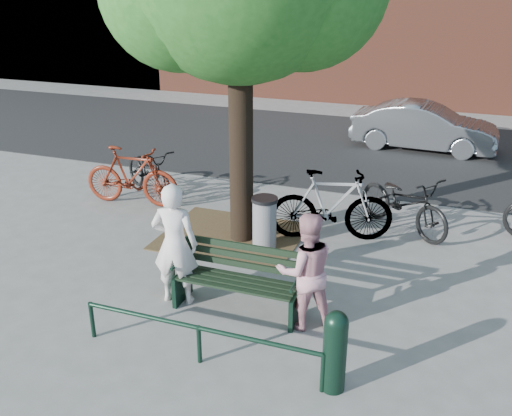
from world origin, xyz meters
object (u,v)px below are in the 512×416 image
at_px(person_right, 306,271).
at_px(parked_car, 424,127).
at_px(litter_bin, 264,223).
at_px(bicycle_c, 404,202).
at_px(bollard, 335,348).
at_px(park_bench, 239,278).
at_px(person_left, 175,244).

xyz_separation_m(person_right, parked_car, (0.71, 9.02, -0.18)).
xyz_separation_m(person_right, litter_bin, (-1.26, 1.99, -0.34)).
xyz_separation_m(litter_bin, bicycle_c, (2.10, 1.55, 0.08)).
height_order(person_right, bollard, person_right).
xyz_separation_m(park_bench, bollard, (1.60, -1.19, 0.05)).
relative_size(park_bench, parked_car, 0.47).
height_order(litter_bin, bicycle_c, bicycle_c).
distance_m(person_right, bicycle_c, 3.65).
distance_m(bicycle_c, parked_car, 5.48).
bearing_deg(bicycle_c, park_bench, -170.46).
bearing_deg(parked_car, park_bench, 173.09).
height_order(bollard, litter_bin, bollard).
height_order(park_bench, bicycle_c, bicycle_c).
distance_m(litter_bin, bicycle_c, 2.61).
bearing_deg(person_left, parked_car, -115.74).
bearing_deg(bicycle_c, person_right, -156.50).
bearing_deg(litter_bin, parked_car, 74.35).
xyz_separation_m(park_bench, parked_car, (1.66, 8.94, 0.13)).
xyz_separation_m(person_right, bollard, (0.65, -1.11, -0.26)).
xyz_separation_m(person_left, litter_bin, (0.59, 2.03, -0.42)).
bearing_deg(parked_car, person_right, 179.10).
relative_size(person_left, litter_bin, 1.95).
distance_m(person_left, bicycle_c, 4.49).
xyz_separation_m(park_bench, bicycle_c, (1.79, 3.47, 0.06)).
distance_m(person_left, person_right, 1.85).
xyz_separation_m(person_left, bicycle_c, (2.69, 3.58, -0.34)).
relative_size(person_right, bicycle_c, 0.78).
distance_m(park_bench, litter_bin, 1.95).
distance_m(park_bench, person_right, 1.00).
bearing_deg(person_left, bicycle_c, -136.89).
bearing_deg(person_left, park_bench, 177.02).
distance_m(person_right, parked_car, 9.05).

